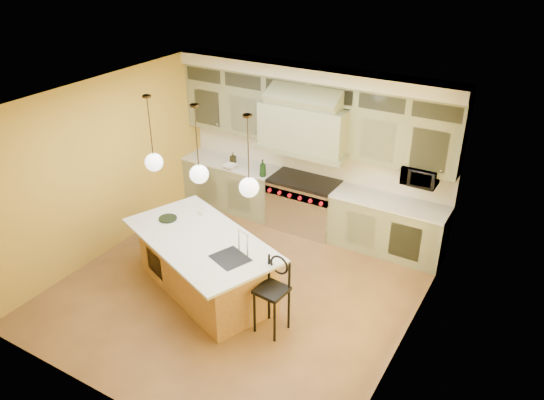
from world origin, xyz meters
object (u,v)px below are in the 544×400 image
Objects in this scene: kitchen_island at (205,264)px; counter_stool at (273,291)px; range at (304,203)px; microwave at (420,176)px.

counter_stool is (1.30, -0.24, 0.16)m from kitchen_island.
counter_stool is (0.90, -2.64, 0.14)m from range.
microwave reaches higher than counter_stool.
kitchen_island is (-0.40, -2.40, -0.01)m from range.
kitchen_island is 5.09× the size of microwave.
microwave is (1.95, 0.11, 0.96)m from range.
counter_stool is at bearing 10.84° from kitchen_island.
counter_stool is at bearing -71.13° from range.
kitchen_island reaches higher than counter_stool.
range is 2.80m from counter_stool.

